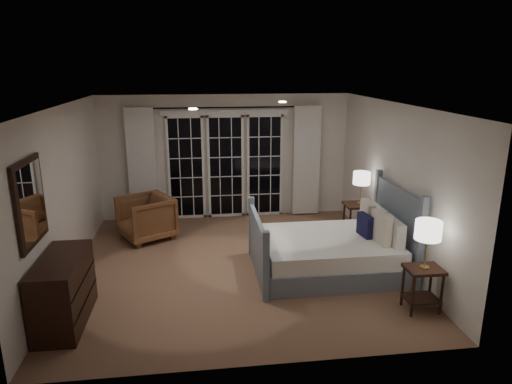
{
  "coord_description": "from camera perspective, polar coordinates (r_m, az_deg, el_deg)",
  "views": [
    {
      "loc": [
        -0.56,
        -6.6,
        3.07
      ],
      "look_at": [
        0.37,
        0.52,
        1.05
      ],
      "focal_mm": 32.0,
      "sensor_mm": 36.0,
      "label": 1
    }
  ],
  "objects": [
    {
      "name": "curtain_right",
      "position": [
        9.44,
        6.29,
        3.9
      ],
      "size": [
        0.55,
        0.1,
        2.25
      ],
      "primitive_type": "cube",
      "color": "silver",
      "rests_on": "curtain_rod"
    },
    {
      "name": "ceiling",
      "position": [
        6.64,
        -2.61,
        10.8
      ],
      "size": [
        5.0,
        5.0,
        0.0
      ],
      "primitive_type": "plane",
      "rotation": [
        3.14,
        0.0,
        0.0
      ],
      "color": "white",
      "rests_on": "wall_back"
    },
    {
      "name": "lamp_left",
      "position": [
        6.02,
        20.73,
        -4.54
      ],
      "size": [
        0.32,
        0.32,
        0.63
      ],
      "color": "tan",
      "rests_on": "nightstand_left"
    },
    {
      "name": "wall_back",
      "position": [
        9.29,
        -3.83,
        4.4
      ],
      "size": [
        5.0,
        0.02,
        2.5
      ],
      "primitive_type": "cube",
      "color": "silver",
      "rests_on": "floor"
    },
    {
      "name": "floor",
      "position": [
        7.3,
        -2.36,
        -9.17
      ],
      "size": [
        5.0,
        5.0,
        0.0
      ],
      "primitive_type": "plane",
      "color": "brown",
      "rests_on": "ground"
    },
    {
      "name": "french_doors",
      "position": [
        9.28,
        -3.8,
        3.38
      ],
      "size": [
        2.5,
        0.04,
        2.2
      ],
      "color": "black",
      "rests_on": "wall_back"
    },
    {
      "name": "dresser",
      "position": [
        6.11,
        -22.94,
        -11.29
      ],
      "size": [
        0.51,
        1.19,
        0.85
      ],
      "color": "black",
      "rests_on": "floor"
    },
    {
      "name": "wall_right",
      "position": [
        7.49,
        16.93,
        0.98
      ],
      "size": [
        0.02,
        5.0,
        2.5
      ],
      "primitive_type": "cube",
      "color": "silver",
      "rests_on": "floor"
    },
    {
      "name": "armchair",
      "position": [
        8.46,
        -13.58,
        -3.15
      ],
      "size": [
        1.18,
        1.17,
        0.79
      ],
      "primitive_type": "imported",
      "rotation": [
        0.0,
        0.0,
        -1.06
      ],
      "color": "brown",
      "rests_on": "floor"
    },
    {
      "name": "bed",
      "position": [
        7.1,
        9.43,
        -7.24
      ],
      "size": [
        2.2,
        1.57,
        1.28
      ],
      "color": "slate",
      "rests_on": "floor"
    },
    {
      "name": "mirror",
      "position": [
        5.78,
        -26.37,
        -1.18
      ],
      "size": [
        0.05,
        0.85,
        1.0
      ],
      "color": "black",
      "rests_on": "wall_left"
    },
    {
      "name": "wall_front",
      "position": [
        4.52,
        0.33,
        -8.02
      ],
      "size": [
        5.0,
        0.02,
        2.5
      ],
      "primitive_type": "cube",
      "color": "silver",
      "rests_on": "floor"
    },
    {
      "name": "nightstand_right",
      "position": [
        8.32,
        12.78,
        -2.97
      ],
      "size": [
        0.53,
        0.43,
        0.69
      ],
      "color": "black",
      "rests_on": "floor"
    },
    {
      "name": "wall_left",
      "position": [
        7.11,
        -22.98,
        -0.37
      ],
      "size": [
        0.02,
        5.0,
        2.5
      ],
      "primitive_type": "cube",
      "color": "silver",
      "rests_on": "floor"
    },
    {
      "name": "nightstand_left",
      "position": [
        6.28,
        20.1,
        -10.59
      ],
      "size": [
        0.45,
        0.36,
        0.59
      ],
      "color": "black",
      "rests_on": "floor"
    },
    {
      "name": "curtain_rod",
      "position": [
        9.05,
        -3.91,
        10.49
      ],
      "size": [
        3.5,
        0.03,
        0.03
      ],
      "primitive_type": "cylinder",
      "rotation": [
        0.0,
        1.57,
        0.0
      ],
      "color": "black",
      "rests_on": "wall_back"
    },
    {
      "name": "downlight_b",
      "position": [
        6.22,
        -7.89,
        10.24
      ],
      "size": [
        0.12,
        0.12,
        0.01
      ],
      "primitive_type": "cylinder",
      "color": "white",
      "rests_on": "ceiling"
    },
    {
      "name": "lamp_right",
      "position": [
        8.13,
        13.07,
        1.65
      ],
      "size": [
        0.3,
        0.3,
        0.57
      ],
      "color": "tan",
      "rests_on": "nightstand_right"
    },
    {
      "name": "curtain_left",
      "position": [
        9.24,
        -14.05,
        3.26
      ],
      "size": [
        0.55,
        0.1,
        2.25
      ],
      "primitive_type": "cube",
      "color": "silver",
      "rests_on": "curtain_rod"
    },
    {
      "name": "downlight_a",
      "position": [
        7.35,
        3.34,
        11.18
      ],
      "size": [
        0.12,
        0.12,
        0.01
      ],
      "primitive_type": "cylinder",
      "color": "white",
      "rests_on": "ceiling"
    }
  ]
}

